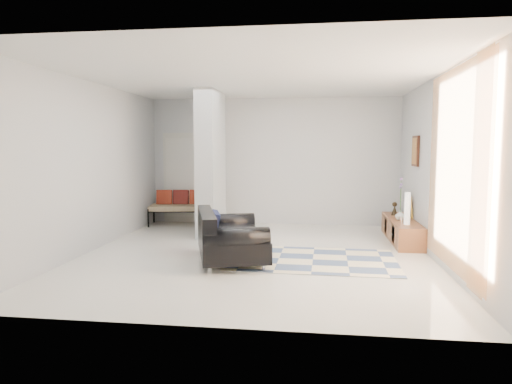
# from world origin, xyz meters

# --- Properties ---
(floor) EXTENTS (6.00, 6.00, 0.00)m
(floor) POSITION_xyz_m (0.00, 0.00, 0.00)
(floor) COLOR silver
(floor) RESTS_ON ground
(ceiling) EXTENTS (6.00, 6.00, 0.00)m
(ceiling) POSITION_xyz_m (0.00, 0.00, 2.80)
(ceiling) COLOR white
(ceiling) RESTS_ON wall_back
(wall_back) EXTENTS (6.00, 0.00, 6.00)m
(wall_back) POSITION_xyz_m (0.00, 3.00, 1.40)
(wall_back) COLOR silver
(wall_back) RESTS_ON ground
(wall_front) EXTENTS (6.00, 0.00, 6.00)m
(wall_front) POSITION_xyz_m (0.00, -3.00, 1.40)
(wall_front) COLOR silver
(wall_front) RESTS_ON ground
(wall_left) EXTENTS (0.00, 6.00, 6.00)m
(wall_left) POSITION_xyz_m (-2.75, 0.00, 1.40)
(wall_left) COLOR silver
(wall_left) RESTS_ON ground
(wall_right) EXTENTS (0.00, 6.00, 6.00)m
(wall_right) POSITION_xyz_m (2.75, 0.00, 1.40)
(wall_right) COLOR silver
(wall_right) RESTS_ON ground
(partition_column) EXTENTS (0.35, 1.20, 2.80)m
(partition_column) POSITION_xyz_m (-1.10, 1.60, 1.40)
(partition_column) COLOR #A1A6A8
(partition_column) RESTS_ON floor
(hallway_door) EXTENTS (0.85, 0.06, 2.04)m
(hallway_door) POSITION_xyz_m (-2.10, 2.96, 1.02)
(hallway_door) COLOR beige
(hallway_door) RESTS_ON floor
(curtain) EXTENTS (0.00, 2.55, 2.55)m
(curtain) POSITION_xyz_m (2.67, -1.15, 1.45)
(curtain) COLOR #EF933F
(curtain) RESTS_ON wall_right
(wall_art) EXTENTS (0.04, 0.45, 0.55)m
(wall_art) POSITION_xyz_m (2.72, 1.42, 1.65)
(wall_art) COLOR #34170E
(wall_art) RESTS_ON wall_right
(media_console) EXTENTS (0.45, 2.00, 0.80)m
(media_console) POSITION_xyz_m (2.52, 1.42, 0.20)
(media_console) COLOR brown
(media_console) RESTS_ON floor
(loveseat) EXTENTS (1.37, 1.82, 0.76)m
(loveseat) POSITION_xyz_m (-0.38, -0.42, 0.35)
(loveseat) COLOR silver
(loveseat) RESTS_ON floor
(daybed) EXTENTS (1.68, 0.93, 0.77)m
(daybed) POSITION_xyz_m (-1.93, 2.63, 0.42)
(daybed) COLOR black
(daybed) RESTS_ON floor
(area_rug) EXTENTS (2.55, 1.73, 0.01)m
(area_rug) POSITION_xyz_m (0.91, -0.25, 0.01)
(area_rug) COLOR beige
(area_rug) RESTS_ON floor
(cylinder_lamp) EXTENTS (0.10, 0.10, 0.55)m
(cylinder_lamp) POSITION_xyz_m (2.50, 0.86, 0.68)
(cylinder_lamp) COLOR white
(cylinder_lamp) RESTS_ON media_console
(bronze_figurine) EXTENTS (0.15, 0.15, 0.25)m
(bronze_figurine) POSITION_xyz_m (2.47, 1.94, 0.53)
(bronze_figurine) COLOR black
(bronze_figurine) RESTS_ON media_console
(vase) EXTENTS (0.19, 0.19, 0.18)m
(vase) POSITION_xyz_m (2.47, 1.33, 0.49)
(vase) COLOR white
(vase) RESTS_ON media_console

